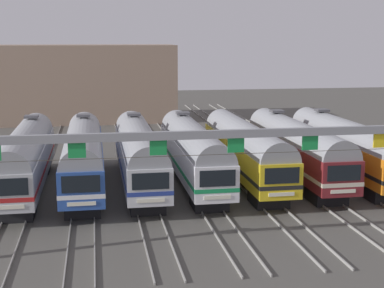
% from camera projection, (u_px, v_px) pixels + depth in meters
% --- Properties ---
extents(ground_plane, '(160.00, 160.00, 0.00)m').
position_uv_depth(ground_plane, '(193.00, 184.00, 44.54)').
color(ground_plane, '#4C4944').
extents(track_bed, '(26.52, 70.00, 0.15)m').
position_uv_depth(track_bed, '(166.00, 144.00, 61.00)').
color(track_bed, gray).
rests_on(track_bed, ground).
extents(commuter_train_stainless, '(2.88, 18.06, 5.05)m').
position_uv_depth(commuter_train_stainless, '(26.00, 156.00, 41.97)').
color(commuter_train_stainless, '#B2B5BA').
rests_on(commuter_train_stainless, ground).
extents(commuter_train_blue, '(2.88, 18.06, 5.05)m').
position_uv_depth(commuter_train_blue, '(83.00, 154.00, 42.67)').
color(commuter_train_blue, '#284C9E').
rests_on(commuter_train_blue, ground).
extents(commuter_train_silver, '(2.88, 18.06, 5.05)m').
position_uv_depth(commuter_train_silver, '(139.00, 152.00, 43.36)').
color(commuter_train_silver, silver).
rests_on(commuter_train_silver, ground).
extents(commuter_train_white, '(2.88, 18.06, 5.05)m').
position_uv_depth(commuter_train_white, '(193.00, 151.00, 44.05)').
color(commuter_train_white, white).
rests_on(commuter_train_white, ground).
extents(commuter_train_yellow, '(2.88, 18.06, 4.77)m').
position_uv_depth(commuter_train_yellow, '(245.00, 149.00, 44.74)').
color(commuter_train_yellow, gold).
rests_on(commuter_train_yellow, ground).
extents(commuter_train_maroon, '(2.88, 18.06, 5.05)m').
position_uv_depth(commuter_train_maroon, '(296.00, 147.00, 45.43)').
color(commuter_train_maroon, maroon).
rests_on(commuter_train_maroon, ground).
extents(commuter_train_orange, '(2.88, 18.06, 5.05)m').
position_uv_depth(commuter_train_orange, '(345.00, 145.00, 46.12)').
color(commuter_train_orange, orange).
rests_on(commuter_train_orange, ground).
extents(catenary_gantry, '(30.26, 0.44, 6.97)m').
position_uv_depth(catenary_gantry, '(236.00, 149.00, 30.46)').
color(catenary_gantry, gray).
rests_on(catenary_gantry, ground).
extents(maintenance_building, '(23.99, 10.00, 10.33)m').
position_uv_depth(maintenance_building, '(86.00, 83.00, 78.01)').
color(maintenance_building, gray).
rests_on(maintenance_building, ground).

